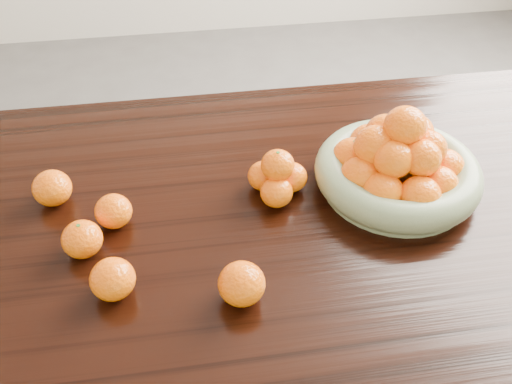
{
  "coord_description": "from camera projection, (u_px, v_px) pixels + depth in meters",
  "views": [
    {
      "loc": [
        -0.14,
        -0.87,
        1.58
      ],
      "look_at": [
        -0.01,
        -0.02,
        0.83
      ],
      "focal_mm": 40.0,
      "sensor_mm": 36.0,
      "label": 1
    }
  ],
  "objects": [
    {
      "name": "fruit_bowl",
      "position": [
        398.0,
        165.0,
        1.24
      ],
      "size": [
        0.36,
        0.36,
        0.2
      ],
      "rotation": [
        0.0,
        0.0,
        0.38
      ],
      "color": "gray",
      "rests_on": "dining_table"
    },
    {
      "name": "loose_orange_4",
      "position": [
        113.0,
        211.0,
        1.17
      ],
      "size": [
        0.08,
        0.08,
        0.07
      ],
      "primitive_type": "ellipsoid",
      "color": "orange",
      "rests_on": "dining_table"
    },
    {
      "name": "loose_orange_0",
      "position": [
        82.0,
        239.0,
        1.1
      ],
      "size": [
        0.08,
        0.08,
        0.07
      ],
      "primitive_type": "ellipsoid",
      "color": "orange",
      "rests_on": "dining_table"
    },
    {
      "name": "loose_orange_3",
      "position": [
        52.0,
        188.0,
        1.22
      ],
      "size": [
        0.08,
        0.08,
        0.08
      ],
      "primitive_type": "ellipsoid",
      "color": "orange",
      "rests_on": "dining_table"
    },
    {
      "name": "dining_table",
      "position": [
        258.0,
        243.0,
        1.27
      ],
      "size": [
        2.0,
        1.0,
        0.75
      ],
      "color": "black",
      "rests_on": "ground"
    },
    {
      "name": "loose_orange_1",
      "position": [
        113.0,
        279.0,
        1.03
      ],
      "size": [
        0.08,
        0.08,
        0.08
      ],
      "primitive_type": "ellipsoid",
      "color": "orange",
      "rests_on": "dining_table"
    },
    {
      "name": "orange_pyramid",
      "position": [
        277.0,
        177.0,
        1.23
      ],
      "size": [
        0.13,
        0.13,
        0.11
      ],
      "rotation": [
        0.0,
        0.0,
        -0.22
      ],
      "color": "orange",
      "rests_on": "dining_table"
    },
    {
      "name": "loose_orange_2",
      "position": [
        242.0,
        284.0,
        1.02
      ],
      "size": [
        0.09,
        0.09,
        0.08
      ],
      "primitive_type": "ellipsoid",
      "color": "orange",
      "rests_on": "dining_table"
    }
  ]
}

